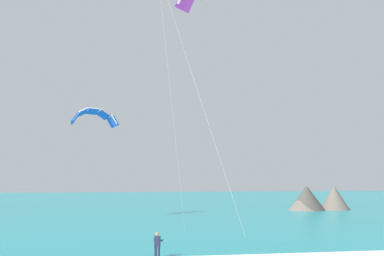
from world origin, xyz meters
The scene contains 4 objects.
sea centered at (0.00, 70.58, 0.10)m, with size 200.00×120.00×0.20m, color teal.
kitesurfer centered at (-1.16, 13.08, 0.94)m, with size 0.64×0.63×1.69m.
kite_distant centered at (-6.77, 37.97, 12.22)m, with size 5.43×3.73×2.21m.
headland_right centered at (24.70, 46.97, 1.71)m, with size 9.66×5.48×3.78m.
Camera 1 is at (-3.32, -13.01, 4.94)m, focal length 39.93 mm.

